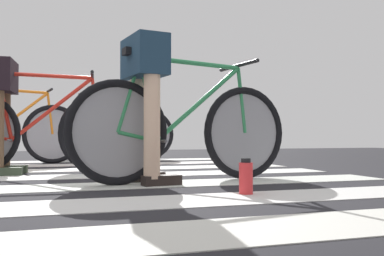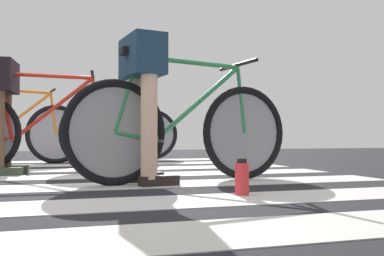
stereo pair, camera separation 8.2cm
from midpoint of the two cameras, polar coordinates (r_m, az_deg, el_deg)
name	(u,v)px [view 1 (the left image)]	position (r m, az deg, el deg)	size (l,w,h in m)	color
ground	(47,181)	(3.53, -19.14, -6.57)	(18.00, 14.00, 0.02)	black
crosswalk_markings	(40,182)	(3.29, -20.10, -6.76)	(5.39, 5.76, 0.00)	silver
bicycle_1_of_4	(185,129)	(3.13, -1.59, -0.09)	(1.72, 0.54, 0.93)	black
cyclist_1_of_4	(145,89)	(3.02, -6.94, 5.15)	(0.37, 0.44, 1.02)	beige
bicycle_2_of_4	(39,130)	(4.05, -20.03, -0.26)	(1.73, 0.52, 0.93)	black
cyclist_2_of_4	(2,100)	(4.11, -24.31, 3.34)	(0.34, 0.43, 0.99)	brown
bicycle_3_of_4	(7,132)	(5.48, -23.55, -0.44)	(1.72, 0.54, 0.93)	black
bicycle_4_of_4	(112,133)	(6.25, -10.83, -0.59)	(1.71, 0.56, 0.93)	black
water_bottle	(246,178)	(2.47, 6.23, -6.51)	(0.08, 0.08, 0.21)	red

